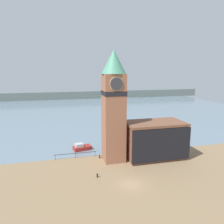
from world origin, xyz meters
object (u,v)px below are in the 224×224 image
(clock_tower, at_px, (114,104))
(pier_building, at_px, (154,140))
(boat_near, at_px, (82,147))
(mooring_bollard_near, at_px, (100,156))
(mooring_bollard_far, at_px, (97,175))

(clock_tower, bearing_deg, pier_building, -3.67)
(pier_building, relative_size, boat_near, 2.79)
(mooring_bollard_near, bearing_deg, clock_tower, -31.43)
(boat_near, distance_m, mooring_bollard_far, 14.38)
(pier_building, bearing_deg, clock_tower, 176.33)
(clock_tower, height_order, pier_building, clock_tower)
(pier_building, distance_m, mooring_bollard_far, 15.45)
(boat_near, bearing_deg, mooring_bollard_far, -98.06)
(clock_tower, relative_size, mooring_bollard_near, 29.42)
(clock_tower, height_order, mooring_bollard_near, clock_tower)
(mooring_bollard_near, xyz_separation_m, mooring_bollard_far, (-2.05, -8.36, -0.02))
(boat_near, bearing_deg, mooring_bollard_near, -74.53)
(mooring_bollard_far, bearing_deg, pier_building, 24.10)
(boat_near, bearing_deg, pier_building, -41.39)
(pier_building, distance_m, boat_near, 17.28)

